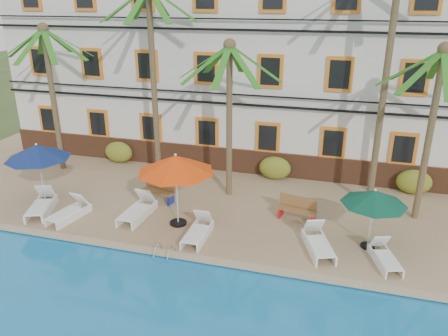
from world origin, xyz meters
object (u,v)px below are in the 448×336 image
(lounger_a, at_px, (42,205))
(lounger_f, at_px, (385,256))
(umbrella_green, at_px, (374,198))
(lounger_b, at_px, (69,211))
(umbrella_red, at_px, (176,164))
(lounger_e, at_px, (318,242))
(palm_d, at_px, (390,49))
(bench_left, at_px, (159,190))
(palm_e, at_px, (434,109))
(umbrella_blue, at_px, (37,152))
(palm_b, at_px, (152,60))
(lounger_d, at_px, (198,231))
(palm_c, at_px, (229,97))
(lounger_c, at_px, (138,210))
(bench_right, at_px, (298,208))
(palm_a, at_px, (50,78))
(pool_ladder, at_px, (165,256))

(lounger_a, relative_size, lounger_f, 1.21)
(umbrella_green, bearing_deg, lounger_b, -174.99)
(umbrella_red, bearing_deg, lounger_e, -4.53)
(palm_d, distance_m, umbrella_red, 8.91)
(palm_d, relative_size, bench_left, 6.42)
(palm_e, distance_m, umbrella_blue, 15.30)
(palm_b, distance_m, umbrella_green, 10.82)
(umbrella_blue, bearing_deg, lounger_a, -60.35)
(lounger_d, distance_m, bench_left, 3.63)
(lounger_d, bearing_deg, palm_d, 37.35)
(palm_c, xyz_separation_m, palm_e, (7.63, -0.11, 0.05))
(palm_e, bearing_deg, palm_b, 175.23)
(lounger_c, bearing_deg, bench_right, 13.89)
(bench_right, bearing_deg, palm_d, 38.83)
(palm_a, xyz_separation_m, lounger_d, (8.83, -4.64, -4.27))
(lounger_a, height_order, bench_right, lounger_a)
(umbrella_green, height_order, lounger_e, umbrella_green)
(palm_d, distance_m, bench_left, 10.60)
(palm_a, bearing_deg, palm_e, -2.88)
(bench_right, bearing_deg, umbrella_blue, -172.55)
(lounger_b, xyz_separation_m, lounger_e, (9.54, 0.30, 0.02))
(palm_c, xyz_separation_m, palm_d, (5.91, 0.66, 1.99))
(lounger_a, bearing_deg, umbrella_blue, 119.65)
(palm_d, height_order, umbrella_green, palm_d)
(palm_b, height_order, lounger_b, palm_b)
(bench_left, height_order, bench_right, same)
(palm_e, distance_m, lounger_b, 14.17)
(palm_a, bearing_deg, pool_ladder, -36.68)
(umbrella_red, xyz_separation_m, bench_right, (4.33, 1.61, -1.98))
(palm_a, relative_size, palm_b, 0.80)
(palm_e, relative_size, lounger_f, 3.77)
(umbrella_blue, height_order, umbrella_green, umbrella_blue)
(umbrella_green, relative_size, lounger_b, 1.13)
(pool_ladder, bearing_deg, lounger_d, 63.54)
(palm_e, xyz_separation_m, lounger_f, (-1.35, -3.69, -4.11))
(palm_c, distance_m, palm_d, 6.27)
(palm_b, relative_size, lounger_b, 4.45)
(palm_e, height_order, lounger_c, palm_e)
(palm_c, xyz_separation_m, lounger_b, (-5.41, -3.87, -4.03))
(palm_d, relative_size, lounger_e, 4.80)
(umbrella_green, distance_m, pool_ladder, 7.27)
(palm_c, bearing_deg, palm_b, 167.29)
(bench_left, bearing_deg, lounger_a, -150.93)
(palm_b, height_order, umbrella_blue, palm_b)
(palm_b, relative_size, lounger_d, 4.65)
(palm_e, height_order, umbrella_blue, palm_e)
(palm_d, height_order, lounger_f, palm_d)
(lounger_a, distance_m, bench_right, 10.22)
(lounger_b, distance_m, pool_ladder, 4.85)
(palm_d, bearing_deg, lounger_c, -157.19)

